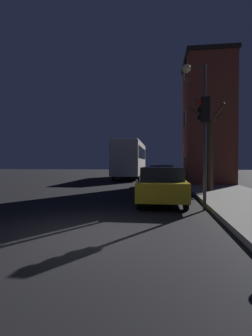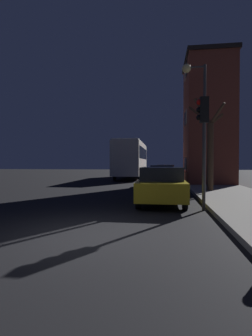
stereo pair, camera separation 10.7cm
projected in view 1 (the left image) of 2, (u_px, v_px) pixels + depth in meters
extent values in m
plane|color=black|center=(88.00, 236.00, 6.06)|extent=(120.00, 120.00, 0.00)
cube|color=brown|center=(207.00, 123.00, 20.68)|extent=(3.39, 4.94, 9.43)
cube|color=black|center=(207.00, 61.00, 20.58)|extent=(3.63, 5.18, 0.30)
cube|color=black|center=(185.00, 165.00, 20.38)|extent=(0.03, 0.70, 1.10)
cube|color=black|center=(184.00, 165.00, 21.55)|extent=(0.03, 0.70, 1.10)
cube|color=beige|center=(186.00, 117.00, 20.31)|extent=(0.03, 0.70, 1.10)
cube|color=black|center=(184.00, 119.00, 21.48)|extent=(0.03, 0.70, 1.10)
cube|color=black|center=(186.00, 69.00, 20.23)|extent=(0.03, 0.70, 1.10)
cube|color=beige|center=(184.00, 74.00, 21.41)|extent=(0.03, 0.70, 1.10)
cylinder|color=#38383A|center=(205.00, 129.00, 13.09)|extent=(0.14, 0.14, 6.43)
cylinder|color=#38383A|center=(196.00, 67.00, 13.08)|extent=(0.90, 0.09, 0.09)
sphere|color=#F9E08C|center=(186.00, 69.00, 13.14)|extent=(0.44, 0.44, 0.44)
cylinder|color=#38383A|center=(205.00, 167.00, 9.31)|extent=(0.12, 0.12, 3.13)
cube|color=black|center=(205.00, 110.00, 9.27)|extent=(0.30, 0.24, 0.90)
sphere|color=red|center=(200.00, 102.00, 9.29)|extent=(0.20, 0.20, 0.20)
sphere|color=black|center=(200.00, 110.00, 9.29)|extent=(0.20, 0.20, 0.20)
sphere|color=black|center=(200.00, 118.00, 9.30)|extent=(0.20, 0.20, 0.20)
cylinder|color=#473323|center=(210.00, 157.00, 14.63)|extent=(0.34, 0.34, 3.74)
cylinder|color=#473323|center=(199.00, 115.00, 14.88)|extent=(1.24, 0.59, 1.13)
cylinder|color=#473323|center=(202.00, 111.00, 14.63)|extent=(1.01, 0.18, 1.49)
cylinder|color=#473323|center=(217.00, 113.00, 14.26)|extent=(0.80, 0.75, 1.09)
cylinder|color=#473323|center=(216.00, 119.00, 14.73)|extent=(0.88, 0.59, 0.69)
cube|color=beige|center=(131.00, 159.00, 28.50)|extent=(2.59, 11.06, 3.29)
cube|color=black|center=(131.00, 154.00, 28.48)|extent=(2.61, 10.17, 1.18)
cube|color=#B2B2B2|center=(131.00, 143.00, 28.46)|extent=(2.46, 10.50, 0.12)
cylinder|color=black|center=(144.00, 173.00, 31.93)|extent=(0.18, 0.96, 0.96)
cylinder|color=black|center=(124.00, 173.00, 32.25)|extent=(0.18, 0.96, 0.96)
cylinder|color=black|center=(139.00, 176.00, 24.81)|extent=(0.18, 0.96, 0.96)
cylinder|color=black|center=(114.00, 176.00, 25.13)|extent=(0.18, 0.96, 0.96)
cube|color=olive|center=(162.00, 188.00, 11.01)|extent=(1.86, 4.64, 0.69)
cube|color=black|center=(162.00, 173.00, 10.77)|extent=(1.63, 2.42, 0.52)
cylinder|color=black|center=(180.00, 192.00, 12.40)|extent=(0.18, 0.63, 0.63)
cylinder|color=black|center=(144.00, 192.00, 12.62)|extent=(0.18, 0.63, 0.63)
cylinder|color=black|center=(186.00, 201.00, 9.41)|extent=(0.18, 0.63, 0.63)
cylinder|color=black|center=(139.00, 200.00, 9.63)|extent=(0.18, 0.63, 0.63)
cube|color=black|center=(161.00, 176.00, 19.32)|extent=(1.76, 4.76, 0.73)
cube|color=black|center=(161.00, 168.00, 19.08)|extent=(1.55, 2.47, 0.46)
cylinder|color=black|center=(171.00, 180.00, 20.76)|extent=(0.18, 0.68, 0.68)
cylinder|color=black|center=(151.00, 180.00, 20.97)|extent=(0.18, 0.68, 0.68)
cylinder|color=black|center=(173.00, 183.00, 17.70)|extent=(0.18, 0.68, 0.68)
cylinder|color=black|center=(150.00, 183.00, 17.90)|extent=(0.18, 0.68, 0.68)
cube|color=#B21E19|center=(164.00, 173.00, 26.81)|extent=(1.87, 4.43, 0.61)
cube|color=black|center=(164.00, 167.00, 26.58)|extent=(1.65, 2.31, 0.58)
cylinder|color=black|center=(172.00, 176.00, 28.14)|extent=(0.18, 0.65, 0.65)
cylinder|color=black|center=(156.00, 175.00, 28.36)|extent=(0.18, 0.65, 0.65)
cylinder|color=black|center=(173.00, 177.00, 25.28)|extent=(0.18, 0.65, 0.65)
cylinder|color=black|center=(156.00, 177.00, 25.50)|extent=(0.18, 0.65, 0.65)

